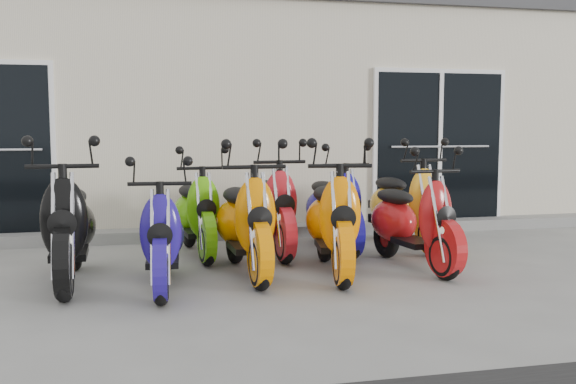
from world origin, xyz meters
name	(u,v)px	position (x,y,z in m)	size (l,w,h in m)	color
ground	(301,269)	(0.00, 0.00, 0.00)	(80.00, 80.00, 0.00)	gray
building	(232,120)	(0.00, 5.20, 1.60)	(14.00, 6.00, 3.20)	beige
roof_cap	(231,26)	(0.00, 5.20, 3.28)	(14.20, 6.20, 0.16)	#3F3F42
front_step	(265,231)	(0.00, 2.02, 0.07)	(14.00, 0.40, 0.15)	gray
door_left	(11,145)	(-3.20, 2.17, 1.26)	(1.07, 0.08, 2.22)	black
door_right	(439,142)	(2.60, 2.17, 1.26)	(2.02, 0.08, 2.22)	black
scooter_front_black	(68,210)	(-2.29, -0.16, 0.71)	(0.70, 1.92, 1.42)	black
scooter_front_blue	(162,222)	(-1.43, -0.52, 0.62)	(0.61, 1.68, 1.24)	navy
scooter_front_orange_a	(245,207)	(-0.61, -0.17, 0.69)	(0.68, 1.87, 1.38)	orange
scooter_front_orange_b	(333,206)	(0.26, -0.30, 0.69)	(0.68, 1.88, 1.39)	#FF8100
scooter_front_red	(413,207)	(1.16, -0.22, 0.65)	(0.64, 1.76, 1.30)	#AF1416
scooter_back_green	(196,200)	(-1.01, 0.93, 0.64)	(0.63, 1.74, 1.29)	#59B80B
scooter_back_red	(270,196)	(-0.15, 0.88, 0.68)	(0.67, 1.84, 1.36)	red
scooter_back_blue	(334,196)	(0.64, 0.92, 0.65)	(0.64, 1.77, 1.30)	#130D84
scooter_back_yellow	(405,193)	(1.54, 0.88, 0.68)	(0.67, 1.84, 1.36)	#FFAF1C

